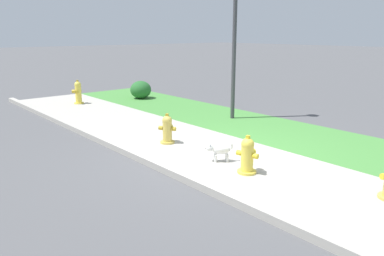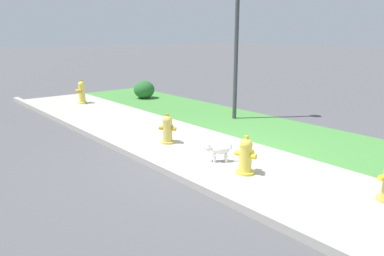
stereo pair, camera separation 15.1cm
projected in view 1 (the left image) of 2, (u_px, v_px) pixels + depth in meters
ground_plane at (221, 157)px, 7.19m from camera, size 120.00×120.00×0.00m
sidewalk_pavement at (221, 156)px, 7.19m from camera, size 18.00×2.44×0.01m
grass_verge at (295, 135)px, 8.73m from camera, size 18.00×2.42×0.01m
street_curb at (167, 169)px, 6.36m from camera, size 18.00×0.16×0.12m
fire_hydrant_mid_block at (167, 129)px, 7.99m from camera, size 0.37×0.35×0.66m
fire_hydrant_by_grass_verge at (78, 92)px, 12.42m from camera, size 0.35×0.35×0.80m
fire_hydrant_far_end at (247, 156)px, 6.28m from camera, size 0.40×0.37×0.67m
small_white_dog at (219, 150)px, 6.85m from camera, size 0.38×0.43×0.40m
shrub_bush_far_verge at (141, 90)px, 13.46m from camera, size 0.75×0.75×0.64m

